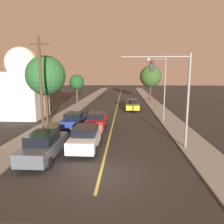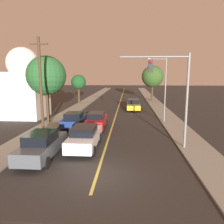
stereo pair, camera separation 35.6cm
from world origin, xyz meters
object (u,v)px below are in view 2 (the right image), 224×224
object	(u,v)px
tree_left_near	(46,76)
tree_left_far	(78,82)
car_near_lane_second	(96,121)
utility_pole_left	(41,85)
tree_right_near	(153,77)
traffic_signal_mast	(172,85)
car_outer_lane_second	(74,120)
car_near_lane_front	(85,137)
car_outer_lane_front	(42,145)
domed_building_left	(24,86)
streetlamp_right	(161,81)
car_far_oncoming	(133,105)

from	to	relation	value
tree_left_near	tree_left_far	world-z (taller)	tree_left_near
car_near_lane_second	utility_pole_left	size ratio (longest dim) A/B	0.54
tree_right_near	traffic_signal_mast	bearing A→B (deg)	-93.34
traffic_signal_mast	tree_right_near	bearing A→B (deg)	86.66
car_outer_lane_second	traffic_signal_mast	xyz separation A→B (m)	(8.56, -5.88, 3.84)
car_near_lane_front	car_near_lane_second	xyz separation A→B (m)	(0.00, 5.88, -0.03)
car_outer_lane_front	traffic_signal_mast	distance (m)	9.69
car_near_lane_front	tree_left_near	world-z (taller)	tree_left_near
car_near_lane_second	car_outer_lane_second	world-z (taller)	car_near_lane_second
car_outer_lane_front	tree_left_far	distance (m)	27.33
tree_right_near	domed_building_left	distance (m)	25.33
streetlamp_right	utility_pole_left	world-z (taller)	utility_pole_left
traffic_signal_mast	streetlamp_right	xyz separation A→B (m)	(0.49, 8.96, 0.05)
car_outer_lane_second	car_far_oncoming	xyz separation A→B (m)	(6.27, 11.48, 0.05)
streetlamp_right	tree_right_near	size ratio (longest dim) A/B	1.00
car_far_oncoming	tree_right_near	distance (m)	12.79
car_far_oncoming	tree_left_far	world-z (taller)	tree_left_far
car_outer_lane_second	car_far_oncoming	bearing A→B (deg)	61.38
car_near_lane_second	car_far_oncoming	world-z (taller)	car_near_lane_second
tree_right_near	car_outer_lane_front	bearing A→B (deg)	-108.10
domed_building_left	tree_left_far	bearing A→B (deg)	74.99
car_far_oncoming	car_near_lane_front	bearing A→B (deg)	77.63
utility_pole_left	tree_left_near	xyz separation A→B (m)	(-1.29, 4.74, 0.76)
tree_left_far	domed_building_left	bearing A→B (deg)	-105.01
car_near_lane_second	tree_left_far	distance (m)	20.13
car_far_oncoming	utility_pole_left	xyz separation A→B (m)	(-8.37, -14.47, 3.64)
utility_pole_left	domed_building_left	distance (m)	9.42
traffic_signal_mast	domed_building_left	world-z (taller)	domed_building_left
traffic_signal_mast	tree_left_far	xyz separation A→B (m)	(-12.29, 24.35, -0.71)
car_near_lane_second	tree_left_near	size ratio (longest dim) A/B	0.62
streetlamp_right	car_near_lane_front	bearing A→B (deg)	-125.38
utility_pole_left	tree_left_far	world-z (taller)	utility_pole_left
car_outer_lane_second	domed_building_left	distance (m)	9.38
car_near_lane_second	domed_building_left	bearing A→B (deg)	151.78
car_near_lane_second	car_outer_lane_front	size ratio (longest dim) A/B	0.89
traffic_signal_mast	streetlamp_right	bearing A→B (deg)	86.85
car_near_lane_second	streetlamp_right	bearing A→B (deg)	27.92
domed_building_left	streetlamp_right	bearing A→B (deg)	-5.86
car_outer_lane_front	streetlamp_right	world-z (taller)	streetlamp_right
car_outer_lane_second	streetlamp_right	bearing A→B (deg)	18.81
car_far_oncoming	traffic_signal_mast	xyz separation A→B (m)	(2.30, -17.36, 3.79)
car_outer_lane_front	streetlamp_right	xyz separation A→B (m)	(9.06, 11.51, 3.79)
tree_left_far	car_near_lane_second	bearing A→B (deg)	-72.18
car_outer_lane_front	car_far_oncoming	world-z (taller)	car_outer_lane_front
car_outer_lane_front	traffic_signal_mast	size ratio (longest dim) A/B	0.75
traffic_signal_mast	streetlamp_right	size ratio (longest dim) A/B	0.95
car_near_lane_front	car_outer_lane_second	world-z (taller)	car_near_lane_front
tree_right_near	utility_pole_left	bearing A→B (deg)	-115.47
tree_right_near	car_near_lane_front	bearing A→B (deg)	-105.08
tree_right_near	domed_building_left	world-z (taller)	domed_building_left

